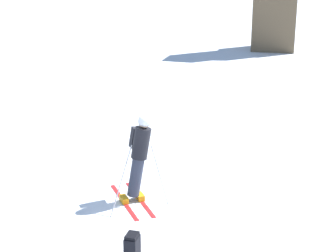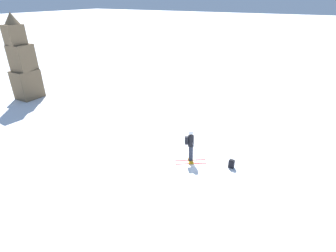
{
  "view_description": "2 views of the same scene",
  "coord_description": "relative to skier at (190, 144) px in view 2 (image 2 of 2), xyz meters",
  "views": [
    {
      "loc": [
        2.2,
        -10.47,
        5.39
      ],
      "look_at": [
        -0.4,
        1.39,
        1.28
      ],
      "focal_mm": 60.0,
      "sensor_mm": 36.0,
      "label": 1
    },
    {
      "loc": [
        -12.6,
        -5.15,
        8.68
      ],
      "look_at": [
        0.53,
        2.33,
        1.16
      ],
      "focal_mm": 28.0,
      "sensor_mm": 36.0,
      "label": 2
    }
  ],
  "objects": [
    {
      "name": "ground_plane",
      "position": [
        0.74,
        -0.13,
        -1.08
      ],
      "size": [
        300.0,
        300.0,
        0.0
      ],
      "primitive_type": "plane",
      "color": "white"
    },
    {
      "name": "skier",
      "position": [
        0.0,
        0.0,
        0.0
      ],
      "size": [
        1.53,
        1.76,
        1.94
      ],
      "rotation": [
        0.0,
        0.0,
        0.59
      ],
      "color": "red",
      "rests_on": "ground"
    },
    {
      "name": "rock_pillar",
      "position": [
        2.13,
        17.74,
        2.06
      ],
      "size": [
        2.09,
        1.83,
        7.51
      ],
      "color": "brown",
      "rests_on": "ground"
    },
    {
      "name": "spare_backpack",
      "position": [
        0.49,
        -2.34,
        -0.84
      ],
      "size": [
        0.24,
        0.31,
        0.5
      ],
      "rotation": [
        0.0,
        0.0,
        1.51
      ],
      "color": "black",
      "rests_on": "ground"
    }
  ]
}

